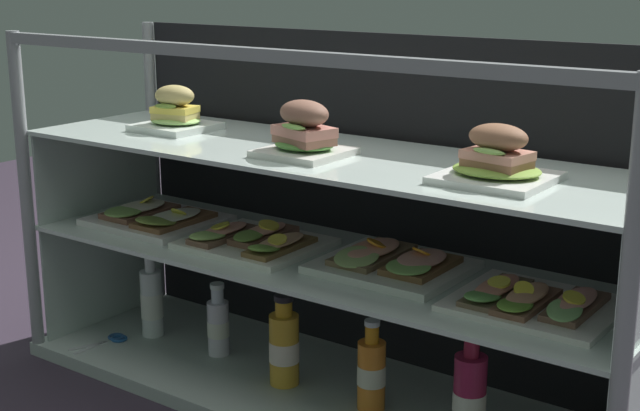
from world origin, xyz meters
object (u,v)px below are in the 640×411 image
Objects in this scene: open_sandwich_tray_left_of_center at (155,217)px; open_sandwich_tray_far_right at (533,301)px; juice_bottle_front_right_end at (284,347)px; juice_bottle_near_post at (152,301)px; kitchen_scissors at (112,340)px; juice_bottle_front_middle at (371,373)px; plated_roll_sandwich_far_left at (175,114)px; open_sandwich_tray_near_left_corner at (392,262)px; open_sandwich_tray_right_of_center at (254,240)px; juice_bottle_front_left_end at (469,398)px; juice_bottle_front_fourth at (218,325)px; plated_roll_sandwich_left_of_center at (497,162)px; plated_roll_sandwich_center at (303,133)px.

open_sandwich_tray_left_of_center is 1.00× the size of open_sandwich_tray_far_right.
juice_bottle_front_right_end is (0.43, -0.01, -0.25)m from open_sandwich_tray_left_of_center.
kitchen_scissors is (-0.06, -0.10, -0.09)m from juice_bottle_near_post.
juice_bottle_front_middle is (-0.37, 0.00, -0.25)m from open_sandwich_tray_far_right.
plated_roll_sandwich_far_left reaches higher than juice_bottle_front_right_end.
open_sandwich_tray_left_of_center reaches higher than juice_bottle_front_middle.
kitchen_scissors is at bearing -171.13° from open_sandwich_tray_near_left_corner.
plated_roll_sandwich_far_left is at bearing 172.34° from open_sandwich_tray_right_of_center.
kitchen_scissors is (-1.02, -0.09, -0.09)m from juice_bottle_front_left_end.
juice_bottle_near_post is 0.15m from kitchen_scissors.
open_sandwich_tray_near_left_corner is 0.78m from juice_bottle_near_post.
open_sandwich_tray_left_of_center is 0.95m from juice_bottle_front_left_end.
open_sandwich_tray_left_of_center reaches higher than juice_bottle_front_fourth.
open_sandwich_tray_near_left_corner is (0.64, 0.01, -0.27)m from plated_roll_sandwich_far_left.
plated_roll_sandwich_far_left is 0.40m from open_sandwich_tray_right_of_center.
juice_bottle_front_left_end is at bearing 4.84° from kitchen_scissors.
juice_bottle_front_right_end is (-0.61, -0.01, -0.25)m from open_sandwich_tray_far_right.
open_sandwich_tray_right_of_center is 1.63× the size of juice_bottle_front_fourth.
juice_bottle_front_middle is at bearing 3.41° from juice_bottle_front_right_end.
open_sandwich_tray_left_of_center is 1.00× the size of open_sandwich_tray_right_of_center.
plated_roll_sandwich_left_of_center is 1.07× the size of juice_bottle_front_fourth.
plated_roll_sandwich_center is at bearing -176.06° from open_sandwich_tray_far_right.
plated_roll_sandwich_center reaches higher than juice_bottle_near_post.
open_sandwich_tray_far_right is 1.29× the size of juice_bottle_front_left_end.
plated_roll_sandwich_far_left is 0.79× the size of juice_bottle_front_right_end.
juice_bottle_front_fourth is 0.85× the size of juice_bottle_front_right_end.
open_sandwich_tray_right_of_center is at bearing 169.97° from plated_roll_sandwich_center.
open_sandwich_tray_right_of_center reaches higher than juice_bottle_front_left_end.
open_sandwich_tray_near_left_corner is (0.36, 0.05, 0.00)m from open_sandwich_tray_right_of_center.
plated_roll_sandwich_far_left is 0.83× the size of juice_bottle_front_middle.
open_sandwich_tray_far_right reaches higher than juice_bottle_front_middle.
juice_bottle_front_right_end is at bearing -176.59° from juice_bottle_front_middle.
open_sandwich_tray_left_of_center is 1.40× the size of juice_bottle_front_right_end.
juice_bottle_front_fourth is at bearing 2.02° from juice_bottle_near_post.
plated_roll_sandwich_left_of_center reaches higher than open_sandwich_tray_far_right.
juice_bottle_near_post is at bearing 174.94° from plated_roll_sandwich_center.
open_sandwich_tray_near_left_corner is 1.63× the size of juice_bottle_front_fourth.
juice_bottle_near_post is at bearing -177.89° from open_sandwich_tray_near_left_corner.
open_sandwich_tray_near_left_corner is at bearing 3.32° from open_sandwich_tray_left_of_center.
open_sandwich_tray_right_of_center is (0.28, -0.04, -0.27)m from plated_roll_sandwich_far_left.
plated_roll_sandwich_far_left is at bearing 176.77° from plated_roll_sandwich_left_of_center.
open_sandwich_tray_right_of_center is (0.34, -0.01, -0.00)m from open_sandwich_tray_left_of_center.
open_sandwich_tray_near_left_corner is (0.70, 0.04, 0.00)m from open_sandwich_tray_left_of_center.
open_sandwich_tray_far_right is at bearing 0.05° from open_sandwich_tray_left_of_center.
kitchen_scissors is (-0.77, -0.09, -0.08)m from juice_bottle_front_middle.
juice_bottle_front_left_end is at bearing 0.13° from open_sandwich_tray_left_of_center.
open_sandwich_tray_far_right is (0.35, -0.04, -0.00)m from open_sandwich_tray_near_left_corner.
juice_bottle_front_right_end is at bearing -7.91° from juice_bottle_front_fourth.
juice_bottle_front_left_end is at bearing -0.66° from juice_bottle_near_post.
open_sandwich_tray_near_left_corner reaches higher than juice_bottle_front_right_end.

